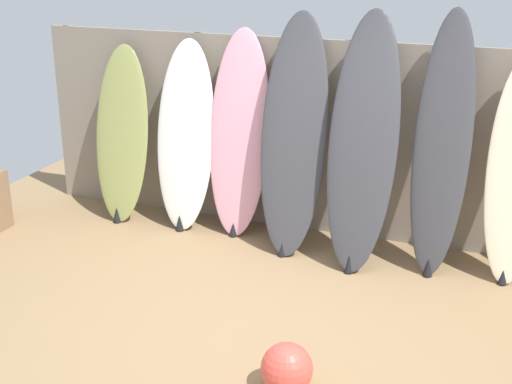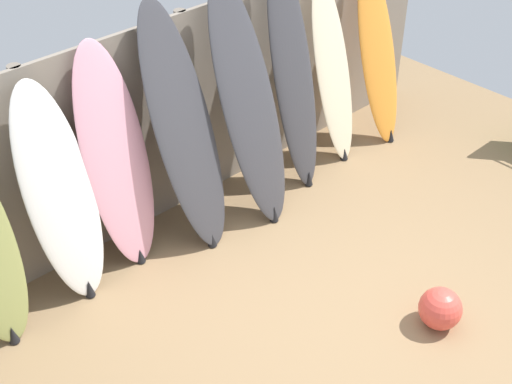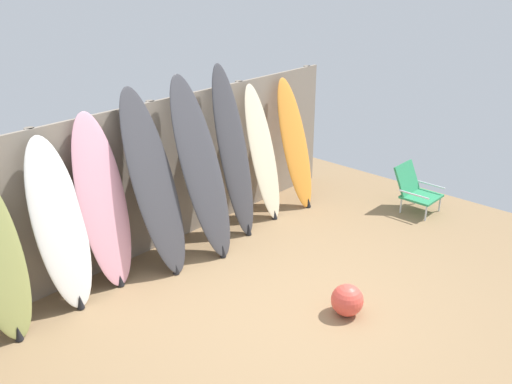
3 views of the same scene
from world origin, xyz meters
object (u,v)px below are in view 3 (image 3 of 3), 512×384
(surfboard_charcoal_3, at_px, (154,184))
(surfboard_pink_2, at_px, (103,203))
(surfboard_orange_7, at_px, (295,144))
(beach_chair, at_px, (415,188))
(surfboard_charcoal_5, at_px, (234,153))
(surfboard_white_1, at_px, (60,226))
(surfboard_charcoal_4, at_px, (201,168))
(surfboard_cream_6, at_px, (263,154))
(beach_ball, at_px, (347,300))

(surfboard_charcoal_3, bearing_deg, surfboard_pink_2, 166.51)
(surfboard_charcoal_3, xyz_separation_m, surfboard_orange_7, (2.45, -0.00, -0.14))
(beach_chair, bearing_deg, surfboard_charcoal_5, 166.24)
(surfboard_charcoal_3, relative_size, surfboard_orange_7, 1.16)
(surfboard_charcoal_5, height_order, surfboard_orange_7, surfboard_charcoal_5)
(surfboard_white_1, height_order, surfboard_charcoal_4, surfboard_charcoal_4)
(surfboard_cream_6, bearing_deg, surfboard_white_1, 179.07)
(surfboard_pink_2, xyz_separation_m, surfboard_charcoal_4, (1.19, -0.22, 0.11))
(surfboard_white_1, relative_size, surfboard_orange_7, 1.00)
(surfboard_cream_6, xyz_separation_m, surfboard_orange_7, (0.61, -0.05, -0.00))
(surfboard_charcoal_3, height_order, surfboard_cream_6, surfboard_charcoal_3)
(surfboard_white_1, relative_size, surfboard_charcoal_3, 0.86)
(surfboard_charcoal_3, xyz_separation_m, surfboard_charcoal_4, (0.62, -0.08, 0.02))
(surfboard_charcoal_5, relative_size, beach_chair, 3.32)
(surfboard_cream_6, bearing_deg, surfboard_charcoal_3, -178.47)
(surfboard_charcoal_3, bearing_deg, surfboard_white_1, 174.96)
(surfboard_pink_2, height_order, beach_chair, surfboard_pink_2)
(surfboard_white_1, distance_m, surfboard_cream_6, 2.93)
(surfboard_pink_2, relative_size, surfboard_orange_7, 1.06)
(surfboard_charcoal_4, height_order, surfboard_orange_7, surfboard_charcoal_4)
(beach_chair, bearing_deg, surfboard_orange_7, 143.29)
(surfboard_pink_2, xyz_separation_m, surfboard_charcoal_5, (1.82, -0.12, 0.12))
(surfboard_pink_2, xyz_separation_m, surfboard_charcoal_3, (0.57, -0.14, 0.09))
(surfboard_cream_6, relative_size, surfboard_orange_7, 1.01)
(surfboard_orange_7, bearing_deg, surfboard_white_1, 178.42)
(beach_chair, bearing_deg, surfboard_charcoal_3, 177.41)
(surfboard_charcoal_3, bearing_deg, surfboard_cream_6, 1.53)
(surfboard_white_1, bearing_deg, beach_ball, -52.00)
(surfboard_charcoal_5, bearing_deg, surfboard_orange_7, -0.71)
(surfboard_charcoal_4, bearing_deg, surfboard_cream_6, 6.17)
(surfboard_charcoal_5, bearing_deg, surfboard_charcoal_4, -171.34)
(surfboard_orange_7, height_order, beach_ball, surfboard_orange_7)
(surfboard_white_1, bearing_deg, surfboard_cream_6, -0.93)
(surfboard_white_1, distance_m, beach_chair, 4.74)
(surfboard_white_1, height_order, surfboard_cream_6, surfboard_cream_6)
(surfboard_orange_7, xyz_separation_m, beach_chair, (0.92, -1.41, -0.56))
(surfboard_white_1, height_order, beach_ball, surfboard_white_1)
(surfboard_pink_2, relative_size, surfboard_cream_6, 1.05)
(surfboard_white_1, relative_size, surfboard_cream_6, 0.99)
(surfboard_pink_2, distance_m, beach_chair, 4.27)
(surfboard_cream_6, bearing_deg, surfboard_charcoal_4, -173.83)
(surfboard_charcoal_4, xyz_separation_m, surfboard_orange_7, (1.82, 0.08, -0.17))
(surfboard_white_1, xyz_separation_m, surfboard_charcoal_3, (1.09, -0.10, 0.14))
(surfboard_charcoal_3, xyz_separation_m, surfboard_charcoal_5, (1.25, 0.01, 0.04))
(surfboard_cream_6, bearing_deg, beach_chair, -43.50)
(surfboard_cream_6, relative_size, beach_ball, 5.52)
(surfboard_charcoal_3, distance_m, surfboard_charcoal_4, 0.63)
(surfboard_white_1, distance_m, surfboard_pink_2, 0.53)
(surfboard_charcoal_4, bearing_deg, surfboard_charcoal_3, 172.54)
(surfboard_pink_2, distance_m, surfboard_orange_7, 3.02)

